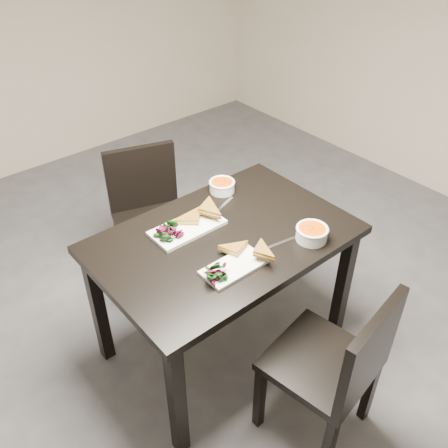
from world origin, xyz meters
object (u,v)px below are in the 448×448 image
chair_near (338,364)px  soup_bowl_far (222,186)px  plate_near (234,267)px  plate_far (187,228)px  table (224,252)px  chair_far (149,210)px  soup_bowl_near (312,233)px

chair_near → soup_bowl_far: 1.08m
plate_near → plate_far: bearing=88.1°
table → soup_bowl_far: 0.41m
table → plate_far: plate_far is taller
chair_far → chair_near: bearing=-72.2°
table → plate_near: bearing=-119.2°
chair_far → plate_far: chair_far is taller
chair_far → plate_near: (-0.15, -0.95, 0.27)m
plate_far → soup_bowl_far: (0.34, 0.15, 0.03)m
chair_far → soup_bowl_near: bearing=-57.7°
chair_near → plate_near: (-0.14, 0.51, 0.27)m
table → chair_far: bearing=87.3°
chair_near → chair_far: size_ratio=1.00×
soup_bowl_far → plate_near: bearing=-125.0°
chair_far → plate_near: bearing=-80.7°
chair_near → plate_far: 0.91m
plate_near → plate_far: size_ratio=0.81×
plate_near → soup_bowl_near: bearing=-10.8°
table → soup_bowl_far: (0.24, 0.31, 0.13)m
chair_near → soup_bowl_far: chair_near is taller
soup_bowl_near → chair_near: bearing=-122.0°
soup_bowl_near → soup_bowl_far: soup_bowl_near is taller
table → soup_bowl_near: (0.30, -0.28, 0.14)m
chair_near → soup_bowl_far: size_ratio=6.16×
table → plate_near: (-0.11, -0.20, 0.11)m
table → chair_near: bearing=-87.7°
chair_near → chair_far: bearing=80.6°
plate_near → soup_bowl_far: size_ratio=2.09×
soup_bowl_far → soup_bowl_near: bearing=-84.8°
plate_near → soup_bowl_far: bearing=55.0°
soup_bowl_near → soup_bowl_far: 0.59m
plate_far → soup_bowl_far: 0.38m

